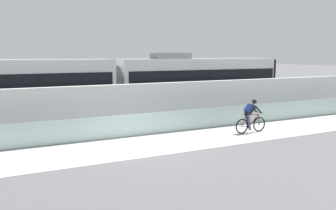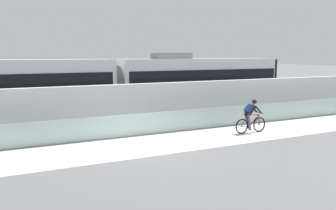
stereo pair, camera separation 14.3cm
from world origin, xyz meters
name	(u,v)px [view 2 (the right image)]	position (x,y,z in m)	size (l,w,h in m)	color
ground_plane	(144,146)	(0.00, 0.00, 0.00)	(200.00, 200.00, 0.00)	slate
bike_path_deck	(144,146)	(0.00, 0.00, 0.01)	(32.00, 3.20, 0.01)	silver
glass_parapet	(128,126)	(0.00, 1.85, 0.51)	(32.00, 0.05, 1.02)	#ADC6C1
concrete_barrier_wall	(115,107)	(0.00, 3.65, 1.12)	(32.00, 0.36, 2.24)	white
tram_rail_near	(102,121)	(0.00, 6.13, 0.00)	(32.00, 0.08, 0.01)	#595654
tram_rail_far	(95,117)	(0.00, 7.57, 0.00)	(32.00, 0.08, 0.01)	#595654
tram	(114,86)	(0.99, 6.85, 1.89)	(22.56, 2.54, 3.81)	silver
cyclist_on_bike	(251,116)	(5.51, 0.00, 0.80)	(1.77, 0.58, 1.61)	black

